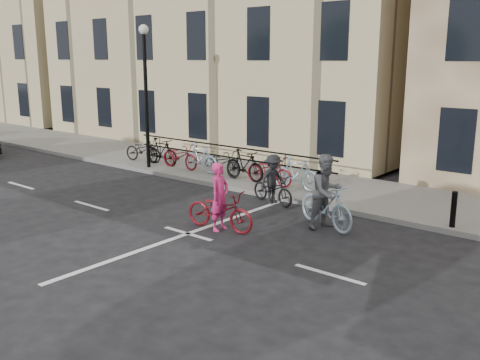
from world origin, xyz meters
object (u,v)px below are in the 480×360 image
Objects in this scene: cyclist_pink at (220,207)px; cyclist_dark at (273,184)px; cyclist_grey at (326,198)px; lamp_post at (145,79)px.

cyclist_pink is 2.92m from cyclist_dark.
cyclist_dark is (-2.43, 1.05, -0.19)m from cyclist_grey.
cyclist_grey is (8.87, -1.82, -2.71)m from lamp_post.
cyclist_grey is at bearing -11.56° from lamp_post.
lamp_post is 2.64× the size of cyclist_pink.
cyclist_pink is at bearing -27.89° from lamp_post.
lamp_post reaches higher than cyclist_grey.
cyclist_grey is at bearing -54.40° from cyclist_pink.
cyclist_dark is at bearing -6.80° from lamp_post.
cyclist_pink is at bearing 152.55° from cyclist_grey.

